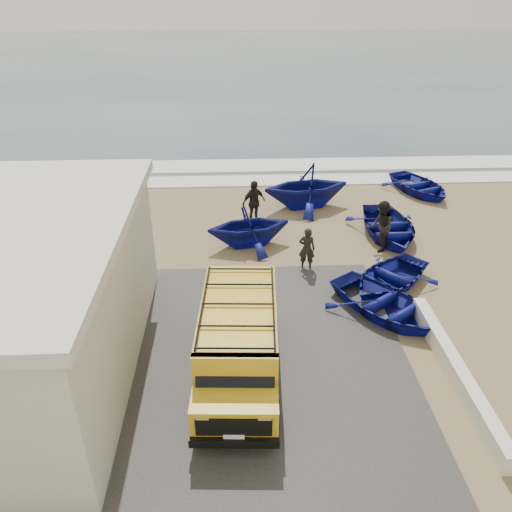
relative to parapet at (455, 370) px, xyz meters
name	(u,v)px	position (x,y,z in m)	size (l,w,h in m)	color
ground	(260,317)	(-5.00, 3.00, -0.28)	(160.00, 160.00, 0.00)	#8F7853
slab	(192,361)	(-7.00, 1.00, -0.25)	(12.00, 10.00, 0.05)	#3F3C3A
ocean	(236,61)	(-5.00, 59.00, -0.27)	(180.00, 88.00, 0.01)	#385166
surf_line	(247,181)	(-5.00, 15.00, -0.25)	(180.00, 1.60, 0.06)	white
surf_wash	(246,165)	(-5.00, 17.50, -0.26)	(180.00, 2.20, 0.04)	white
parapet	(455,370)	(0.00, 0.00, 0.00)	(0.35, 6.00, 0.55)	silver
van	(238,340)	(-5.70, 0.41, 0.88)	(2.26, 5.12, 2.15)	gold
boat_near_left	(385,304)	(-1.07, 2.94, 0.13)	(2.76, 3.87, 0.80)	navy
boat_near_right	(389,277)	(-0.48, 4.57, 0.09)	(2.53, 3.54, 0.73)	navy
boat_mid_left	(249,226)	(-5.18, 7.84, 0.59)	(2.82, 3.27, 1.72)	navy
boat_mid_right	(388,227)	(0.56, 8.37, 0.15)	(2.96, 4.15, 0.86)	navy
boat_far_left	(306,186)	(-2.42, 11.57, 0.76)	(3.38, 3.91, 2.06)	navy
boat_far_right	(419,186)	(3.42, 12.98, 0.12)	(2.69, 3.77, 0.78)	navy
fisherman_front	(307,249)	(-3.15, 5.93, 0.54)	(0.59, 0.39, 1.63)	black
fisherman_middle	(381,226)	(-0.12, 7.24, 0.73)	(0.98, 0.76, 2.01)	black
fisherman_back	(254,203)	(-4.89, 9.87, 0.70)	(1.14, 0.47, 1.94)	black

